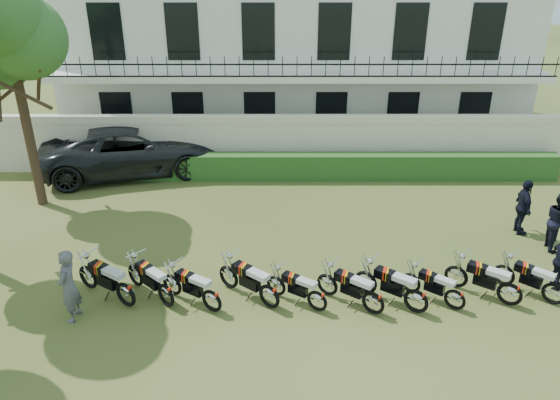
{
  "coord_description": "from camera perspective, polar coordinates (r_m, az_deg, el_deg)",
  "views": [
    {
      "loc": [
        -0.67,
        -12.27,
        8.37
      ],
      "look_at": [
        -0.65,
        2.38,
        1.38
      ],
      "focal_mm": 35.0,
      "sensor_mm": 36.0,
      "label": 1
    }
  ],
  "objects": [
    {
      "name": "motorcycle_5",
      "position": [
        13.7,
        9.75,
        -10.04
      ],
      "size": [
        1.61,
        1.23,
        1.06
      ],
      "rotation": [
        0.0,
        0.0,
        0.93
      ],
      "color": "black",
      "rests_on": "ground"
    },
    {
      "name": "ground",
      "position": [
        14.87,
        2.55,
        -8.77
      ],
      "size": [
        100.0,
        100.0,
        0.0
      ],
      "primitive_type": "plane",
      "color": "#404C1E",
      "rests_on": "ground"
    },
    {
      "name": "hedge",
      "position": [
        21.07,
        4.5,
        3.5
      ],
      "size": [
        18.0,
        0.6,
        1.0
      ],
      "primitive_type": "cube",
      "color": "#1A4A1B",
      "rests_on": "ground"
    },
    {
      "name": "motorcycle_2",
      "position": [
        13.69,
        -7.17,
        -9.9
      ],
      "size": [
        1.66,
        1.11,
        1.04
      ],
      "rotation": [
        0.0,
        0.0,
        1.0
      ],
      "color": "black",
      "rests_on": "ground"
    },
    {
      "name": "suv",
      "position": [
        22.26,
        -15.12,
        5.15
      ],
      "size": [
        7.45,
        4.81,
        1.91
      ],
      "primitive_type": "imported",
      "rotation": [
        0.0,
        0.0,
        1.83
      ],
      "color": "black",
      "rests_on": "ground"
    },
    {
      "name": "motorcycle_4",
      "position": [
        13.66,
        3.92,
        -10.01
      ],
      "size": [
        1.54,
        1.05,
        0.97
      ],
      "rotation": [
        0.0,
        0.0,
        0.99
      ],
      "color": "black",
      "rests_on": "ground"
    },
    {
      "name": "officer_4",
      "position": [
        18.03,
        27.11,
        -1.96
      ],
      "size": [
        0.79,
        0.96,
        1.81
      ],
      "primitive_type": "imported",
      "rotation": [
        0.0,
        0.0,
        1.45
      ],
      "color": "black",
      "rests_on": "ground"
    },
    {
      "name": "perimeter_wall",
      "position": [
        21.52,
        1.73,
        5.96
      ],
      "size": [
        30.0,
        0.35,
        2.3
      ],
      "color": "beige",
      "rests_on": "ground"
    },
    {
      "name": "motorcycle_6",
      "position": [
        13.94,
        14.1,
        -9.68
      ],
      "size": [
        1.7,
        1.29,
        1.11
      ],
      "rotation": [
        0.0,
        0.0,
        0.94
      ],
      "color": "black",
      "rests_on": "ground"
    },
    {
      "name": "motorcycle_7",
      "position": [
        14.36,
        17.87,
        -9.44
      ],
      "size": [
        1.43,
        1.16,
        0.96
      ],
      "rotation": [
        0.0,
        0.0,
        0.9
      ],
      "color": "black",
      "rests_on": "ground"
    },
    {
      "name": "motorcycle_9",
      "position": [
        15.48,
        26.78,
        -8.28
      ],
      "size": [
        1.44,
        1.32,
        1.01
      ],
      "rotation": [
        0.0,
        0.0,
        0.83
      ],
      "color": "black",
      "rests_on": "ground"
    },
    {
      "name": "motorcycle_8",
      "position": [
        14.95,
        22.96,
        -8.55
      ],
      "size": [
        1.69,
        1.24,
        1.09
      ],
      "rotation": [
        0.0,
        0.0,
        0.95
      ],
      "color": "black",
      "rests_on": "ground"
    },
    {
      "name": "building",
      "position": [
        26.65,
        1.43,
        15.44
      ],
      "size": [
        20.4,
        9.6,
        7.4
      ],
      "color": "white",
      "rests_on": "ground"
    },
    {
      "name": "motorcycle_1",
      "position": [
        14.06,
        -11.87,
        -9.2
      ],
      "size": [
        1.5,
        1.4,
        1.07
      ],
      "rotation": [
        0.0,
        0.0,
        0.82
      ],
      "color": "black",
      "rests_on": "ground"
    },
    {
      "name": "motorcycle_0",
      "position": [
        14.27,
        -15.89,
        -8.94
      ],
      "size": [
        1.8,
        1.24,
        1.14
      ],
      "rotation": [
        0.0,
        0.0,
        0.98
      ],
      "color": "black",
      "rests_on": "ground"
    },
    {
      "name": "motorcycle_3",
      "position": [
        13.69,
        -1.14,
        -9.5
      ],
      "size": [
        1.65,
        1.37,
        1.12
      ],
      "rotation": [
        0.0,
        0.0,
        0.89
      ],
      "color": "black",
      "rests_on": "ground"
    },
    {
      "name": "officer_5",
      "position": [
        18.47,
        24.09,
        -0.69
      ],
      "size": [
        0.51,
        1.09,
        1.82
      ],
      "primitive_type": "imported",
      "rotation": [
        0.0,
        0.0,
        1.51
      ],
      "color": "black",
      "rests_on": "ground"
    },
    {
      "name": "inspector",
      "position": [
        14.05,
        -21.23,
        -8.37
      ],
      "size": [
        0.49,
        0.71,
        1.88
      ],
      "primitive_type": "imported",
      "rotation": [
        0.0,
        0.0,
        -1.63
      ],
      "color": "slate",
      "rests_on": "ground"
    },
    {
      "name": "tree_west_near",
      "position": [
        19.32,
        -26.53,
        15.6
      ],
      "size": [
        3.4,
        3.2,
        7.9
      ],
      "color": "#473323",
      "rests_on": "ground"
    }
  ]
}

